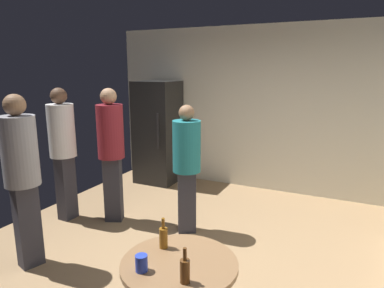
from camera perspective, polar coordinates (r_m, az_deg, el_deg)
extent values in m
cube|color=#9E7C56|center=(3.88, 0.50, -19.75)|extent=(5.20, 5.20, 0.10)
cube|color=beige|center=(5.81, 11.69, 5.60)|extent=(5.32, 0.06, 2.70)
cube|color=black|center=(6.16, -5.68, 1.94)|extent=(0.70, 0.65, 1.80)
cube|color=#262628|center=(5.75, -5.66, 2.10)|extent=(0.03, 0.03, 0.60)
cylinder|color=olive|center=(2.47, -2.10, -19.26)|extent=(0.80, 0.80, 0.03)
cylinder|color=#8C5919|center=(2.60, -4.74, -15.25)|extent=(0.06, 0.06, 0.15)
cylinder|color=#8C5919|center=(2.55, -4.79, -12.96)|extent=(0.02, 0.02, 0.08)
cylinder|color=#593314|center=(2.23, -1.18, -20.31)|extent=(0.06, 0.06, 0.15)
cylinder|color=#593314|center=(2.17, -1.19, -17.75)|extent=(0.02, 0.02, 0.08)
cylinder|color=blue|center=(2.36, -8.36, -18.93)|extent=(0.08, 0.08, 0.11)
cube|color=#2D2D38|center=(4.75, -12.90, -7.31)|extent=(0.27, 0.24, 0.87)
cylinder|color=maroon|center=(4.55, -13.37, 2.02)|extent=(0.45, 0.45, 0.69)
sphere|color=tan|center=(4.49, -13.66, 7.67)|extent=(0.21, 0.21, 0.21)
cube|color=#2D2D38|center=(4.34, -0.86, -9.49)|extent=(0.28, 0.26, 0.79)
cylinder|color=#1E727A|center=(4.13, -0.89, -0.39)|extent=(0.46, 0.46, 0.62)
sphere|color=#8C6647|center=(4.06, -0.91, 5.19)|extent=(0.19, 0.19, 0.19)
cube|color=#2D2D38|center=(4.00, -25.53, -12.07)|extent=(0.23, 0.26, 0.88)
cylinder|color=gray|center=(3.76, -26.64, -1.05)|extent=(0.43, 0.43, 0.69)
sphere|color=#8C6647|center=(3.69, -27.32, 5.78)|extent=(0.21, 0.21, 0.21)
cube|color=#2D2D38|center=(4.99, -20.10, -6.80)|extent=(0.18, 0.22, 0.87)
cylinder|color=white|center=(4.80, -20.79, 2.08)|extent=(0.35, 0.35, 0.69)
sphere|color=brown|center=(4.74, -21.21, 7.43)|extent=(0.21, 0.21, 0.21)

